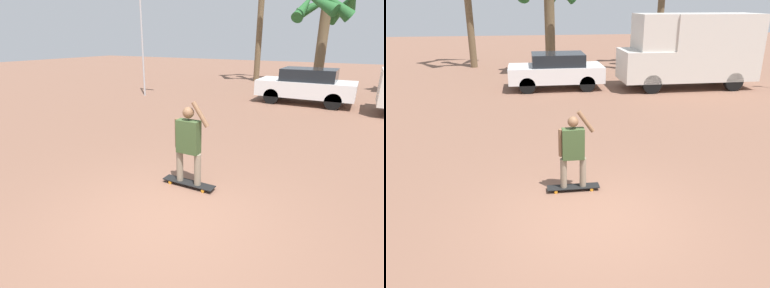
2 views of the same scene
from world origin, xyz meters
The scene contains 5 objects.
ground_plane centered at (0.00, 0.00, 0.00)m, with size 80.00×80.00×0.00m, color brown.
skateboard centered at (-0.28, 1.18, 0.07)m, with size 1.13×0.26×0.09m.
person_skateboarder centered at (-0.28, 1.18, 0.99)m, with size 0.75×0.22×1.70m.
camper_van centered at (6.36, 10.57, 1.78)m, with size 6.17×2.13×3.31m.
parked_car_white centered at (0.22, 11.22, 0.85)m, with size 4.28×1.95×1.61m.
Camera 2 is at (-1.18, -5.97, 3.84)m, focal length 35.00 mm.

